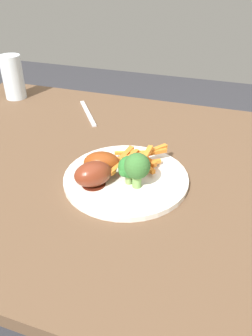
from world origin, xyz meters
TOP-DOWN VIEW (x-y plane):
  - dining_table at (0.00, 0.00)m, footprint 1.23×0.82m
  - dinner_plate at (-0.03, 0.06)m, footprint 0.27×0.27m
  - broccoli_floret_front at (-0.05, 0.08)m, footprint 0.05×0.05m
  - broccoli_floret_middle at (-0.07, 0.09)m, footprint 0.05×0.05m
  - carrot_fries_pile at (-0.04, 0.01)m, footprint 0.12×0.15m
  - chicken_drumstick_near at (0.02, 0.06)m, footprint 0.13×0.07m
  - chicken_drumstick_far at (0.02, 0.11)m, footprint 0.12×0.11m
  - fork at (0.19, -0.24)m, footprint 0.12×0.16m
  - water_glass at (0.47, -0.28)m, footprint 0.07×0.07m

SIDE VIEW (x-z plane):
  - dining_table at x=0.00m, z-range 0.27..1.01m
  - fork at x=0.19m, z-range 0.74..0.74m
  - dinner_plate at x=-0.03m, z-range 0.74..0.75m
  - carrot_fries_pile at x=-0.04m, z-range 0.75..0.79m
  - chicken_drumstick_near at x=0.02m, z-range 0.75..0.80m
  - chicken_drumstick_far at x=0.02m, z-range 0.75..0.80m
  - broccoli_floret_front at x=-0.05m, z-range 0.76..0.82m
  - broccoli_floret_middle at x=-0.07m, z-range 0.76..0.84m
  - water_glass at x=0.47m, z-range 0.74..0.88m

